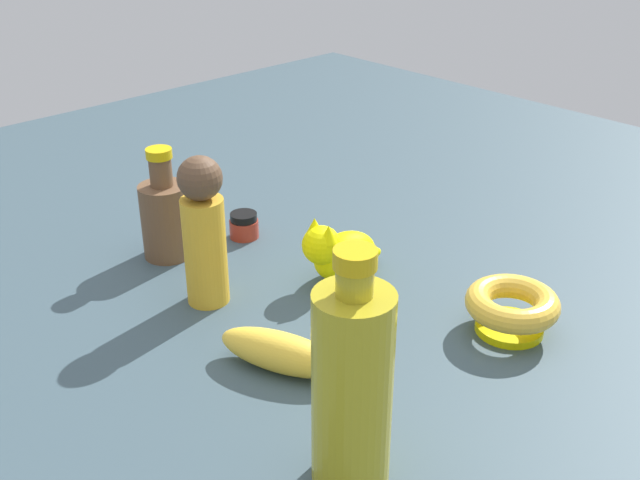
{
  "coord_description": "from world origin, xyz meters",
  "views": [
    {
      "loc": [
        0.64,
        -0.61,
        0.54
      ],
      "look_at": [
        0.0,
        0.0,
        0.09
      ],
      "focal_mm": 43.09,
      "sensor_mm": 36.0,
      "label": 1
    }
  ],
  "objects_px": {
    "banana": "(281,352)",
    "bottle_short": "(165,216)",
    "nail_polish_jar": "(244,225)",
    "cat_figurine": "(339,252)",
    "bottle_tall": "(352,386)",
    "bowl": "(512,307)",
    "person_figure_adult": "(204,231)"
  },
  "relations": [
    {
      "from": "nail_polish_jar",
      "to": "bowl",
      "type": "xyz_separation_m",
      "value": [
        0.44,
        0.08,
        0.02
      ]
    },
    {
      "from": "banana",
      "to": "bottle_tall",
      "type": "xyz_separation_m",
      "value": [
        0.17,
        -0.06,
        0.08
      ]
    },
    {
      "from": "banana",
      "to": "cat_figurine",
      "type": "relative_size",
      "value": 1.14
    },
    {
      "from": "bottle_short",
      "to": "bottle_tall",
      "type": "distance_m",
      "value": 0.52
    },
    {
      "from": "person_figure_adult",
      "to": "nail_polish_jar",
      "type": "bearing_deg",
      "value": 127.25
    },
    {
      "from": "banana",
      "to": "nail_polish_jar",
      "type": "height_order",
      "value": "banana"
    },
    {
      "from": "cat_figurine",
      "to": "bottle_tall",
      "type": "bearing_deg",
      "value": -42.98
    },
    {
      "from": "banana",
      "to": "person_figure_adult",
      "type": "distance_m",
      "value": 0.2
    },
    {
      "from": "banana",
      "to": "person_figure_adult",
      "type": "xyz_separation_m",
      "value": [
        -0.18,
        0.03,
        0.08
      ]
    },
    {
      "from": "person_figure_adult",
      "to": "bottle_short",
      "type": "xyz_separation_m",
      "value": [
        -0.15,
        0.03,
        -0.04
      ]
    },
    {
      "from": "nail_polish_jar",
      "to": "cat_figurine",
      "type": "xyz_separation_m",
      "value": [
        0.2,
        0.01,
        0.02
      ]
    },
    {
      "from": "person_figure_adult",
      "to": "cat_figurine",
      "type": "relative_size",
      "value": 1.49
    },
    {
      "from": "cat_figurine",
      "to": "nail_polish_jar",
      "type": "bearing_deg",
      "value": -176.16
    },
    {
      "from": "bottle_tall",
      "to": "bowl",
      "type": "xyz_separation_m",
      "value": [
        -0.04,
        0.32,
        -0.07
      ]
    },
    {
      "from": "banana",
      "to": "bottle_short",
      "type": "relative_size",
      "value": 0.93
    },
    {
      "from": "person_figure_adult",
      "to": "bowl",
      "type": "height_order",
      "value": "person_figure_adult"
    },
    {
      "from": "person_figure_adult",
      "to": "cat_figurine",
      "type": "xyz_separation_m",
      "value": [
        0.08,
        0.17,
        -0.06
      ]
    },
    {
      "from": "person_figure_adult",
      "to": "bowl",
      "type": "bearing_deg",
      "value": 35.68
    },
    {
      "from": "person_figure_adult",
      "to": "bottle_tall",
      "type": "xyz_separation_m",
      "value": [
        0.36,
        -0.09,
        0.0
      ]
    },
    {
      "from": "nail_polish_jar",
      "to": "bowl",
      "type": "distance_m",
      "value": 0.44
    },
    {
      "from": "bottle_tall",
      "to": "cat_figurine",
      "type": "height_order",
      "value": "bottle_tall"
    },
    {
      "from": "bottle_tall",
      "to": "bowl",
      "type": "distance_m",
      "value": 0.33
    },
    {
      "from": "bottle_short",
      "to": "bottle_tall",
      "type": "xyz_separation_m",
      "value": [
        0.5,
        -0.13,
        0.04
      ]
    },
    {
      "from": "banana",
      "to": "bottle_tall",
      "type": "distance_m",
      "value": 0.2
    },
    {
      "from": "bottle_short",
      "to": "bottle_tall",
      "type": "relative_size",
      "value": 0.68
    },
    {
      "from": "bottle_tall",
      "to": "bowl",
      "type": "height_order",
      "value": "bottle_tall"
    },
    {
      "from": "nail_polish_jar",
      "to": "banana",
      "type": "bearing_deg",
      "value": -31.37
    },
    {
      "from": "nail_polish_jar",
      "to": "cat_figurine",
      "type": "relative_size",
      "value": 0.33
    },
    {
      "from": "banana",
      "to": "person_figure_adult",
      "type": "relative_size",
      "value": 0.76
    },
    {
      "from": "banana",
      "to": "bottle_tall",
      "type": "height_order",
      "value": "bottle_tall"
    },
    {
      "from": "banana",
      "to": "bowl",
      "type": "height_order",
      "value": "bowl"
    },
    {
      "from": "person_figure_adult",
      "to": "nail_polish_jar",
      "type": "height_order",
      "value": "person_figure_adult"
    }
  ]
}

